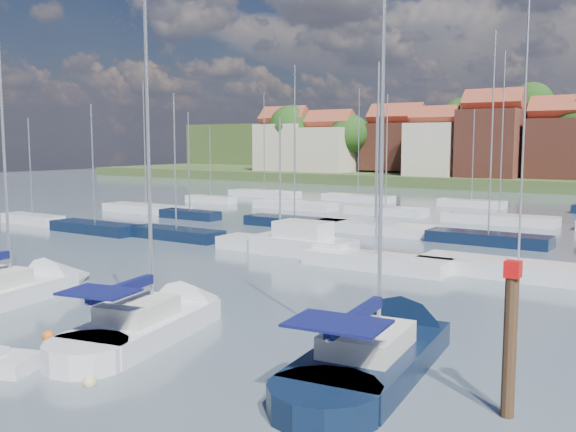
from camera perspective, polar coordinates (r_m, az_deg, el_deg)
The scene contains 10 objects.
ground at distance 58.09m, azimuth 16.49°, elevation -1.00°, with size 260.00×260.00×0.00m, color #4F5F6B.
sailboat_left at distance 33.44m, azimuth -22.46°, elevation -6.05°, with size 4.68×11.16×14.75m.
sailboat_centre at distance 26.22m, azimuth -11.05°, elevation -9.08°, with size 4.99×11.09×14.63m.
sailboat_navy at distance 22.83m, azimuth 8.86°, elevation -11.42°, with size 4.55×12.40×16.75m.
timber_piling at distance 18.65m, azimuth 19.02°, elevation -13.12°, with size 0.40×0.40×6.52m.
buoy_c at distance 26.22m, azimuth -20.51°, elevation -10.19°, with size 0.45×0.45×0.45m, color #D85914.
buoy_d at distance 21.12m, azimuth -17.21°, elevation -14.17°, with size 0.44×0.44×0.44m, color beige.
buoy_e at distance 26.04m, azimuth 7.38°, elevation -9.94°, with size 0.44×0.44×0.44m, color beige.
buoy_f at distance 18.15m, azimuth 1.15°, elevation -17.39°, with size 0.42×0.42×0.42m, color #D85914.
marina_field at distance 52.88m, azimuth 16.92°, elevation -1.27°, with size 79.62×41.41×15.93m.
Camera 1 is at (16.88, -15.10, 7.37)m, focal length 40.00 mm.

